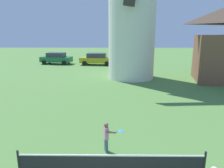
% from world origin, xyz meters
% --- Properties ---
extents(windmill, '(8.06, 4.94, 14.18)m').
position_xyz_m(windmill, '(1.81, 16.53, 6.86)').
color(windmill, silver).
rests_on(windmill, ground_plane).
extents(tennis_net, '(5.02, 0.06, 1.10)m').
position_xyz_m(tennis_net, '(0.16, 2.08, 0.68)').
color(tennis_net, black).
rests_on(tennis_net, ground_plane).
extents(player_far, '(0.74, 0.36, 1.11)m').
position_xyz_m(player_far, '(-0.02, 3.84, 0.63)').
color(player_far, slate).
rests_on(player_far, ground_plane).
extents(parked_car_green, '(4.39, 2.33, 1.56)m').
position_xyz_m(parked_car_green, '(-7.83, 25.63, 0.81)').
color(parked_car_green, '#1E6638').
rests_on(parked_car_green, ground_plane).
extents(parked_car_mustard, '(4.53, 2.15, 1.56)m').
position_xyz_m(parked_car_mustard, '(-2.17, 24.91, 0.81)').
color(parked_car_mustard, '#999919').
rests_on(parked_car_mustard, ground_plane).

